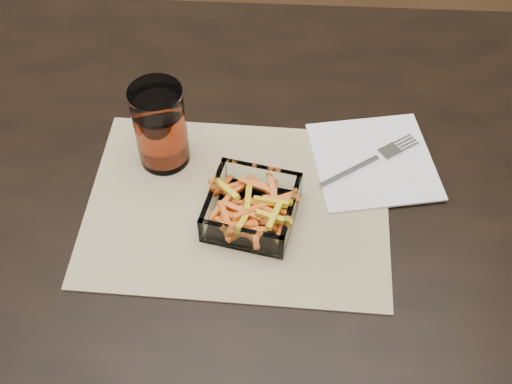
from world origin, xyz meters
The scene contains 6 objects.
dining_table centered at (0.00, 0.00, 0.66)m, with size 1.60×0.90×0.75m.
placemat centered at (-0.07, -0.06, 0.75)m, with size 0.45×0.33×0.00m, color tan.
glass_bowl centered at (-0.05, -0.08, 0.77)m, with size 0.15×0.15×0.05m.
tumbler centered at (-0.19, 0.03, 0.82)m, with size 0.08×0.08×0.14m.
napkin centered at (0.14, 0.04, 0.76)m, with size 0.18×0.18×0.00m, color white.
fork centered at (0.13, 0.04, 0.76)m, with size 0.16×0.12×0.00m.
Camera 1 is at (-0.01, -0.64, 1.52)m, focal length 45.00 mm.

